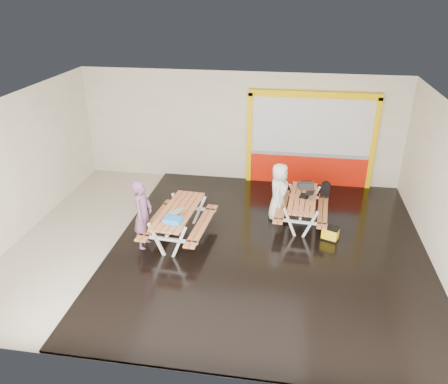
% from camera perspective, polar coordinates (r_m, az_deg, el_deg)
% --- Properties ---
extents(room, '(10.02, 8.02, 3.52)m').
position_cam_1_polar(room, '(10.09, -0.81, 1.66)').
color(room, beige).
rests_on(room, ground).
extents(deck, '(7.50, 7.98, 0.05)m').
position_cam_1_polar(deck, '(10.79, 5.86, -7.18)').
color(deck, black).
rests_on(deck, room).
extents(kiosk, '(3.88, 0.16, 3.00)m').
position_cam_1_polar(kiosk, '(13.75, 11.18, 6.45)').
color(kiosk, red).
rests_on(kiosk, room).
extents(picnic_table_left, '(1.61, 2.24, 0.85)m').
position_cam_1_polar(picnic_table_left, '(10.81, -5.92, -3.27)').
color(picnic_table_left, '#D27B42').
rests_on(picnic_table_left, deck).
extents(picnic_table_right, '(1.45, 2.04, 0.78)m').
position_cam_1_polar(picnic_table_right, '(11.68, 10.19, -1.52)').
color(picnic_table_right, '#D27B42').
rests_on(picnic_table_right, deck).
extents(person_left, '(0.45, 0.67, 1.79)m').
position_cam_1_polar(person_left, '(10.53, -10.54, -2.92)').
color(person_left, '#764A6A').
rests_on(person_left, deck).
extents(person_right, '(0.61, 0.85, 1.61)m').
position_cam_1_polar(person_right, '(11.72, 7.18, 0.00)').
color(person_right, white).
rests_on(person_right, deck).
extents(laptop_left, '(0.46, 0.43, 0.16)m').
position_cam_1_polar(laptop_left, '(10.48, -6.51, -2.72)').
color(laptop_left, silver).
rests_on(laptop_left, picnic_table_left).
extents(laptop_right, '(0.43, 0.40, 0.15)m').
position_cam_1_polar(laptop_right, '(11.65, 10.70, -0.36)').
color(laptop_right, black).
rests_on(laptop_right, picnic_table_right).
extents(blue_pouch, '(0.45, 0.35, 0.12)m').
position_cam_1_polar(blue_pouch, '(10.17, -6.65, -3.64)').
color(blue_pouch, '#2583EC').
rests_on(blue_pouch, picnic_table_left).
extents(toolbox, '(0.43, 0.26, 0.23)m').
position_cam_1_polar(toolbox, '(12.09, 10.65, 0.87)').
color(toolbox, black).
rests_on(toolbox, picnic_table_right).
extents(backpack, '(0.26, 0.19, 0.41)m').
position_cam_1_polar(backpack, '(12.36, 13.11, 0.42)').
color(backpack, black).
rests_on(backpack, picnic_table_right).
extents(dark_case, '(0.43, 0.36, 0.14)m').
position_cam_1_polar(dark_case, '(11.98, 7.52, -3.17)').
color(dark_case, black).
rests_on(dark_case, deck).
extents(fluke_bag, '(0.47, 0.39, 0.35)m').
position_cam_1_polar(fluke_bag, '(11.23, 13.70, -5.30)').
color(fluke_bag, black).
rests_on(fluke_bag, deck).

